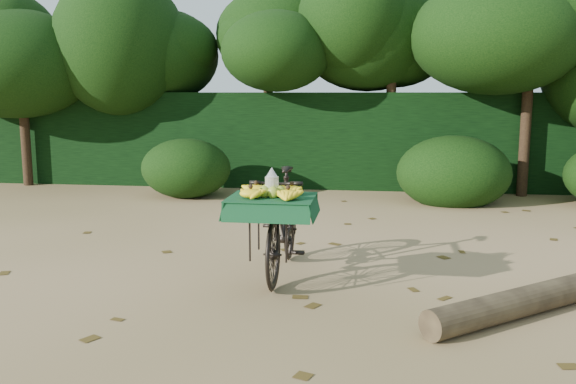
# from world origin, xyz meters

# --- Properties ---
(ground) EXTENTS (80.00, 80.00, 0.00)m
(ground) POSITION_xyz_m (0.00, 0.00, 0.00)
(ground) COLOR tan
(ground) RESTS_ON ground
(vendor_bicycle) EXTENTS (0.76, 1.79, 1.06)m
(vendor_bicycle) POSITION_xyz_m (-0.69, -0.01, 0.54)
(vendor_bicycle) COLOR black
(vendor_bicycle) RESTS_ON ground
(fallen_log) EXTENTS (2.74, 2.27, 0.24)m
(fallen_log) POSITION_xyz_m (1.91, -0.48, 0.12)
(fallen_log) COLOR brown
(fallen_log) RESTS_ON ground
(hedge_backdrop) EXTENTS (26.00, 1.80, 1.80)m
(hedge_backdrop) POSITION_xyz_m (0.00, 6.30, 0.90)
(hedge_backdrop) COLOR black
(hedge_backdrop) RESTS_ON ground
(tree_row) EXTENTS (14.50, 2.00, 4.00)m
(tree_row) POSITION_xyz_m (-0.65, 5.50, 2.00)
(tree_row) COLOR black
(tree_row) RESTS_ON ground
(bush_clumps) EXTENTS (8.80, 1.70, 0.90)m
(bush_clumps) POSITION_xyz_m (0.50, 4.30, 0.45)
(bush_clumps) COLOR black
(bush_clumps) RESTS_ON ground
(leaf_litter) EXTENTS (7.00, 7.30, 0.01)m
(leaf_litter) POSITION_xyz_m (0.00, 0.65, 0.01)
(leaf_litter) COLOR #493713
(leaf_litter) RESTS_ON ground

